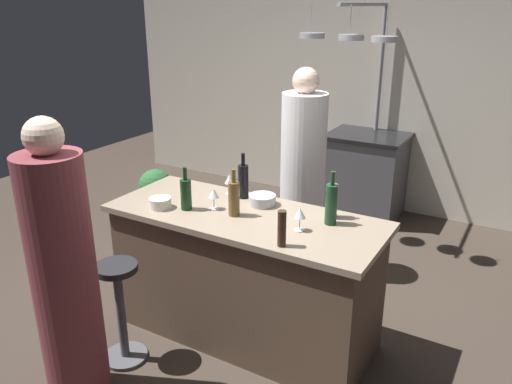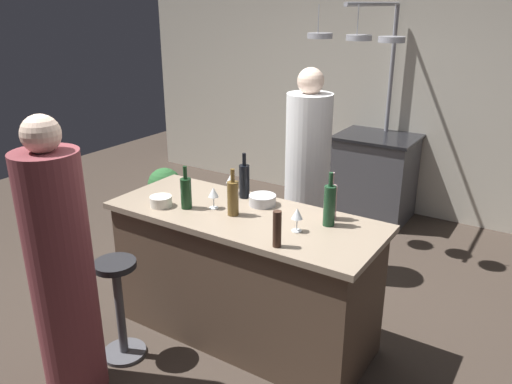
{
  "view_description": "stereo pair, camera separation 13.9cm",
  "coord_description": "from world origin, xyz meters",
  "px_view_note": "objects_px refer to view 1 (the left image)",
  "views": [
    {
      "loc": [
        1.56,
        -2.53,
        2.16
      ],
      "look_at": [
        0.0,
        0.15,
        1.0
      ],
      "focal_mm": 35.52,
      "sensor_mm": 36.0,
      "label": 1
    },
    {
      "loc": [
        1.68,
        -2.46,
        2.16
      ],
      "look_at": [
        0.0,
        0.15,
        1.0
      ],
      "focal_mm": 35.52,
      "sensor_mm": 36.0,
      "label": 2
    }
  ],
  "objects_px": {
    "wine_bottle_amber": "(234,198)",
    "wine_glass_by_chef": "(214,194)",
    "chef": "(302,182)",
    "bar_stool_left": "(121,308)",
    "wine_bottle_green": "(331,204)",
    "mixing_bowl_ceramic": "(160,203)",
    "pepper_mill": "(282,229)",
    "wine_bottle_rose": "(332,200)",
    "wine_bottle_red": "(186,194)",
    "stove_range": "(365,175)",
    "potted_plant": "(156,190)",
    "mixing_bowl_steel": "(262,200)",
    "wine_glass_near_left_guest": "(229,180)",
    "guest_left": "(65,278)",
    "wine_bottle_dark": "(243,181)",
    "wine_glass_near_right_guest": "(300,214)"
  },
  "relations": [
    {
      "from": "chef",
      "to": "bar_stool_left",
      "type": "distance_m",
      "value": 1.76
    },
    {
      "from": "wine_bottle_red",
      "to": "wine_glass_by_chef",
      "type": "distance_m",
      "value": 0.18
    },
    {
      "from": "wine_bottle_green",
      "to": "guest_left",
      "type": "bearing_deg",
      "value": -133.96
    },
    {
      "from": "bar_stool_left",
      "to": "wine_glass_by_chef",
      "type": "relative_size",
      "value": 4.66
    },
    {
      "from": "chef",
      "to": "wine_bottle_amber",
      "type": "distance_m",
      "value": 1.1
    },
    {
      "from": "wine_glass_near_left_guest",
      "to": "guest_left",
      "type": "bearing_deg",
      "value": -102.11
    },
    {
      "from": "potted_plant",
      "to": "wine_glass_near_left_guest",
      "type": "relative_size",
      "value": 3.56
    },
    {
      "from": "potted_plant",
      "to": "wine_bottle_red",
      "type": "distance_m",
      "value": 2.21
    },
    {
      "from": "stove_range",
      "to": "mixing_bowl_ceramic",
      "type": "relative_size",
      "value": 6.2
    },
    {
      "from": "stove_range",
      "to": "mixing_bowl_steel",
      "type": "bearing_deg",
      "value": -89.41
    },
    {
      "from": "wine_bottle_rose",
      "to": "wine_glass_near_right_guest",
      "type": "bearing_deg",
      "value": -107.25
    },
    {
      "from": "wine_bottle_red",
      "to": "guest_left",
      "type": "bearing_deg",
      "value": -101.5
    },
    {
      "from": "guest_left",
      "to": "wine_bottle_green",
      "type": "distance_m",
      "value": 1.57
    },
    {
      "from": "wine_glass_by_chef",
      "to": "guest_left",
      "type": "bearing_deg",
      "value": -109.05
    },
    {
      "from": "wine_glass_by_chef",
      "to": "mixing_bowl_ceramic",
      "type": "height_order",
      "value": "wine_glass_by_chef"
    },
    {
      "from": "bar_stool_left",
      "to": "wine_bottle_rose",
      "type": "height_order",
      "value": "wine_bottle_rose"
    },
    {
      "from": "pepper_mill",
      "to": "mixing_bowl_ceramic",
      "type": "height_order",
      "value": "pepper_mill"
    },
    {
      "from": "potted_plant",
      "to": "wine_bottle_green",
      "type": "xyz_separation_m",
      "value": [
        2.43,
        -1.16,
        0.73
      ]
    },
    {
      "from": "bar_stool_left",
      "to": "mixing_bowl_ceramic",
      "type": "height_order",
      "value": "mixing_bowl_ceramic"
    },
    {
      "from": "wine_bottle_dark",
      "to": "wine_bottle_red",
      "type": "distance_m",
      "value": 0.42
    },
    {
      "from": "chef",
      "to": "wine_bottle_amber",
      "type": "xyz_separation_m",
      "value": [
        0.03,
        -1.07,
        0.22
      ]
    },
    {
      "from": "chef",
      "to": "wine_bottle_dark",
      "type": "distance_m",
      "value": 0.82
    },
    {
      "from": "stove_range",
      "to": "wine_bottle_red",
      "type": "height_order",
      "value": "wine_bottle_red"
    },
    {
      "from": "wine_bottle_rose",
      "to": "mixing_bowl_steel",
      "type": "bearing_deg",
      "value": -175.9
    },
    {
      "from": "wine_bottle_rose",
      "to": "stove_range",
      "type": "bearing_deg",
      "value": 102.66
    },
    {
      "from": "bar_stool_left",
      "to": "wine_glass_near_left_guest",
      "type": "bearing_deg",
      "value": 73.68
    },
    {
      "from": "chef",
      "to": "wine_bottle_green",
      "type": "distance_m",
      "value": 1.1
    },
    {
      "from": "wine_bottle_amber",
      "to": "bar_stool_left",
      "type": "bearing_deg",
      "value": -130.51
    },
    {
      "from": "bar_stool_left",
      "to": "wine_glass_near_left_guest",
      "type": "distance_m",
      "value": 1.11
    },
    {
      "from": "potted_plant",
      "to": "wine_bottle_amber",
      "type": "xyz_separation_m",
      "value": [
        1.86,
        -1.35,
        0.72
      ]
    },
    {
      "from": "wine_bottle_amber",
      "to": "wine_glass_by_chef",
      "type": "relative_size",
      "value": 2.09
    },
    {
      "from": "potted_plant",
      "to": "wine_bottle_amber",
      "type": "distance_m",
      "value": 2.4
    },
    {
      "from": "wine_bottle_amber",
      "to": "pepper_mill",
      "type": "bearing_deg",
      "value": -27.01
    },
    {
      "from": "bar_stool_left",
      "to": "mixing_bowl_steel",
      "type": "distance_m",
      "value": 1.13
    },
    {
      "from": "bar_stool_left",
      "to": "wine_bottle_rose",
      "type": "relative_size",
      "value": 2.26
    },
    {
      "from": "pepper_mill",
      "to": "guest_left",
      "type": "bearing_deg",
      "value": -143.92
    },
    {
      "from": "pepper_mill",
      "to": "bar_stool_left",
      "type": "bearing_deg",
      "value": -160.44
    },
    {
      "from": "wine_glass_near_left_guest",
      "to": "mixing_bowl_ceramic",
      "type": "height_order",
      "value": "wine_glass_near_left_guest"
    },
    {
      "from": "guest_left",
      "to": "wine_glass_near_left_guest",
      "type": "height_order",
      "value": "guest_left"
    },
    {
      "from": "wine_bottle_green",
      "to": "mixing_bowl_ceramic",
      "type": "relative_size",
      "value": 2.33
    },
    {
      "from": "bar_stool_left",
      "to": "wine_bottle_dark",
      "type": "bearing_deg",
      "value": 66.49
    },
    {
      "from": "pepper_mill",
      "to": "mixing_bowl_ceramic",
      "type": "bearing_deg",
      "value": 174.24
    },
    {
      "from": "wine_bottle_green",
      "to": "mixing_bowl_steel",
      "type": "relative_size",
      "value": 1.85
    },
    {
      "from": "chef",
      "to": "guest_left",
      "type": "height_order",
      "value": "chef"
    },
    {
      "from": "wine_bottle_amber",
      "to": "chef",
      "type": "bearing_deg",
      "value": 91.37
    },
    {
      "from": "wine_bottle_red",
      "to": "mixing_bowl_ceramic",
      "type": "height_order",
      "value": "wine_bottle_red"
    },
    {
      "from": "wine_bottle_rose",
      "to": "wine_glass_near_right_guest",
      "type": "height_order",
      "value": "wine_bottle_rose"
    },
    {
      "from": "pepper_mill",
      "to": "wine_bottle_rose",
      "type": "relative_size",
      "value": 0.7
    },
    {
      "from": "pepper_mill",
      "to": "wine_bottle_green",
      "type": "height_order",
      "value": "wine_bottle_green"
    },
    {
      "from": "wine_bottle_dark",
      "to": "wine_glass_by_chef",
      "type": "xyz_separation_m",
      "value": [
        -0.06,
        -0.27,
        -0.02
      ]
    }
  ]
}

